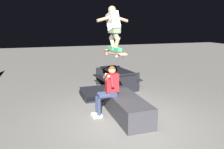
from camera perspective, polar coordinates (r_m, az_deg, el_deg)
ground_plane at (r=5.83m, az=3.40°, el=-12.23°), size 40.00×40.00×0.00m
ledge_box_main at (r=6.00m, az=3.97°, el=-8.62°), size 1.96×0.79×0.55m
person_sitting_on_ledge at (r=5.97m, az=-1.02°, el=-3.51°), size 0.59×0.75×1.39m
skateboard at (r=5.73m, az=0.65°, el=5.63°), size 1.04×0.37×0.13m
skater_airborne at (r=5.73m, az=0.40°, el=12.52°), size 0.63×0.89×1.12m
kicker_ramp at (r=7.69m, az=-4.10°, el=-5.42°), size 1.15×1.05×0.34m
picnic_table_back at (r=8.61m, az=1.22°, el=-0.30°), size 1.89×1.59×0.75m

